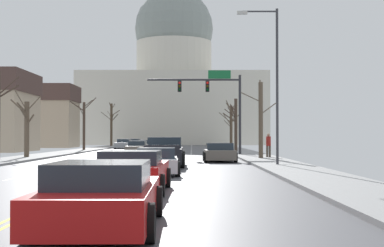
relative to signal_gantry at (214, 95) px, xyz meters
The scene contains 23 objects.
ground 17.56m from the signal_gantry, 108.83° to the right, with size 20.00×180.00×0.20m.
signal_gantry is the anchor object (origin of this frame).
street_lamp_right 16.53m from the signal_gantry, 81.29° to the right, with size 2.24×0.24×8.47m.
capitol_building 63.15m from the signal_gantry, 94.95° to the left, with size 35.00×22.25×33.09m.
sedan_near_00 7.47m from the signal_gantry, 129.88° to the right, with size 2.00×4.32×1.19m.
sedan_near_01 11.18m from the signal_gantry, 90.32° to the right, with size 2.14×4.27×1.22m.
pickup_truck_near_02 16.61m from the signal_gantry, 102.18° to the right, with size 2.29×5.68×1.61m.
sedan_near_03 22.89m from the signal_gantry, 98.69° to the right, with size 2.13×4.36×1.17m.
sedan_near_04 30.17m from the signal_gantry, 96.98° to the right, with size 2.15×4.61×1.25m.
sedan_near_05 36.53m from the signal_gantry, 95.54° to the right, with size 2.16×4.66×1.22m.
sedan_oncoming_00 10.11m from the signal_gantry, 140.88° to the left, with size 2.04×4.73×1.21m.
sedan_oncoming_01 17.83m from the signal_gantry, 114.40° to the left, with size 2.00×4.29×1.22m.
sedan_oncoming_02 28.09m from the signal_gantry, 112.80° to the left, with size 2.06×4.58×1.27m.
sedan_oncoming_03 39.66m from the signal_gantry, 105.69° to the left, with size 2.03×4.29×1.19m.
flank_building_01 40.05m from the signal_gantry, 125.25° to the left, with size 9.19×7.73×8.90m.
bare_tree_00 19.89m from the signal_gantry, 81.79° to the left, with size 2.36×2.29×5.26m.
bare_tree_01 20.10m from the signal_gantry, 133.57° to the left, with size 2.81×1.51×5.79m.
bare_tree_02 8.81m from the signal_gantry, 73.36° to the left, with size 1.48×1.71×5.21m.
bare_tree_04 29.56m from the signal_gantry, 83.15° to the left, with size 1.90×1.85×6.37m.
bare_tree_05 39.62m from the signal_gantry, 110.77° to the left, with size 2.91×1.75×6.62m.
bare_tree_06 8.60m from the signal_gantry, 69.20° to the right, with size 2.47×1.53×5.57m.
bare_tree_07 15.42m from the signal_gantry, 157.25° to the right, with size 2.25×1.56×4.90m.
pedestrian_00 8.30m from the signal_gantry, 59.30° to the right, with size 0.35×0.34×1.72m.
Camera 1 is at (3.57, -30.23, 1.69)m, focal length 51.52 mm.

